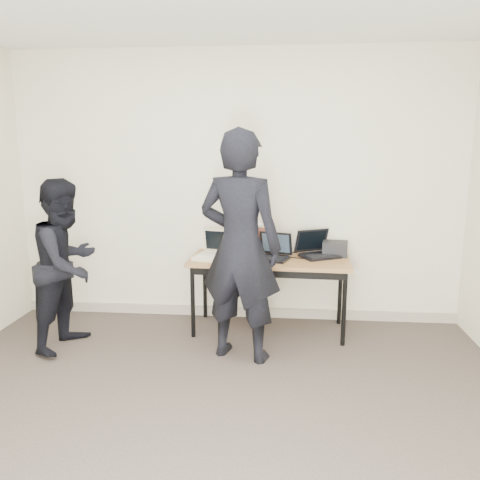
# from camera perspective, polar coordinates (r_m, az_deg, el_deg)

# --- Properties ---
(room) EXTENTS (4.60, 4.60, 2.80)m
(room) POSITION_cam_1_polar(r_m,az_deg,el_deg) (2.51, -5.59, 1.75)
(room) COLOR #423933
(room) RESTS_ON ground
(desk) EXTENTS (1.53, 0.72, 0.72)m
(desk) POSITION_cam_1_polar(r_m,az_deg,el_deg) (4.45, 3.60, -3.02)
(desk) COLOR olive
(desk) RESTS_ON ground
(laptop_beige) EXTENTS (0.39, 0.39, 0.26)m
(laptop_beige) POSITION_cam_1_polar(r_m,az_deg,el_deg) (4.43, -3.09, -1.58)
(laptop_beige) COLOR beige
(laptop_beige) RESTS_ON desk
(laptop_center) EXTENTS (0.39, 0.38, 0.24)m
(laptop_center) POSITION_cam_1_polar(r_m,az_deg,el_deg) (4.43, 4.00, -1.57)
(laptop_center) COLOR black
(laptop_center) RESTS_ON desk
(laptop_right) EXTENTS (0.45, 0.45, 0.25)m
(laptop_right) POSITION_cam_1_polar(r_m,az_deg,el_deg) (4.57, 9.32, -1.25)
(laptop_right) COLOR black
(laptop_right) RESTS_ON desk
(leather_satchel) EXTENTS (0.38, 0.23, 0.25)m
(leather_satchel) POSITION_cam_1_polar(r_m,az_deg,el_deg) (4.64, 1.50, -0.04)
(leather_satchel) COLOR #5D2818
(leather_satchel) RESTS_ON desk
(tissue) EXTENTS (0.14, 0.11, 0.08)m
(tissue) POSITION_cam_1_polar(r_m,az_deg,el_deg) (4.61, 1.88, 1.87)
(tissue) COLOR white
(tissue) RESTS_ON leather_satchel
(equipment_box) EXTENTS (0.26, 0.23, 0.14)m
(equipment_box) POSITION_cam_1_polar(r_m,az_deg,el_deg) (4.63, 11.51, -1.02)
(equipment_box) COLOR black
(equipment_box) RESTS_ON desk
(power_brick) EXTENTS (0.09, 0.06, 0.03)m
(power_brick) POSITION_cam_1_polar(r_m,az_deg,el_deg) (4.28, 0.61, -2.54)
(power_brick) COLOR black
(power_brick) RESTS_ON desk
(cables) EXTENTS (1.02, 0.48, 0.01)m
(cables) POSITION_cam_1_polar(r_m,az_deg,el_deg) (4.43, 3.10, -2.24)
(cables) COLOR black
(cables) RESTS_ON desk
(person_typist) EXTENTS (0.80, 0.63, 1.91)m
(person_typist) POSITION_cam_1_polar(r_m,az_deg,el_deg) (3.82, 0.01, -0.86)
(person_typist) COLOR black
(person_typist) RESTS_ON ground
(person_observer) EXTENTS (0.70, 0.83, 1.50)m
(person_observer) POSITION_cam_1_polar(r_m,az_deg,el_deg) (4.37, -20.35, -2.80)
(person_observer) COLOR black
(person_observer) RESTS_ON ground
(baseboard) EXTENTS (4.50, 0.03, 0.10)m
(baseboard) POSITION_cam_1_polar(r_m,az_deg,el_deg) (4.99, -0.50, -8.71)
(baseboard) COLOR #A19885
(baseboard) RESTS_ON ground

